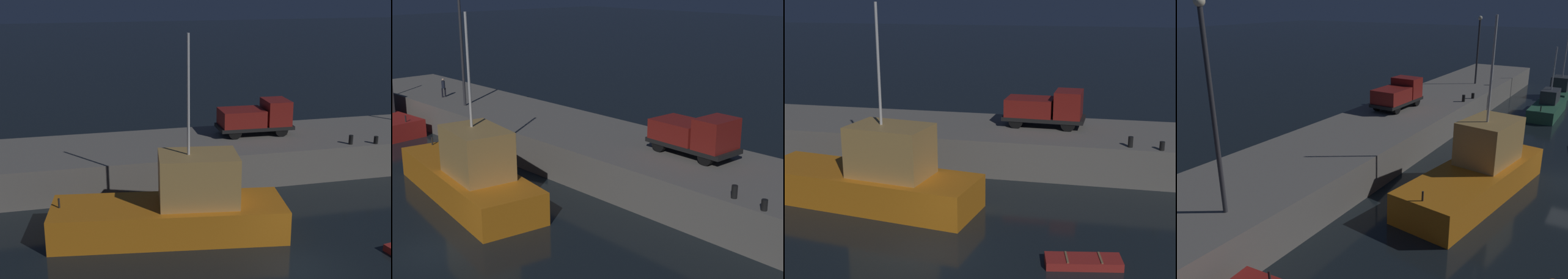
{
  "view_description": "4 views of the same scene",
  "coord_description": "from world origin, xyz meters",
  "views": [
    {
      "loc": [
        -10.06,
        -21.06,
        12.63
      ],
      "look_at": [
        -0.91,
        14.87,
        2.1
      ],
      "focal_mm": 51.58,
      "sensor_mm": 36.0,
      "label": 1
    },
    {
      "loc": [
        21.54,
        -10.62,
        11.93
      ],
      "look_at": [
        -3.07,
        12.41,
        2.28
      ],
      "focal_mm": 52.22,
      "sensor_mm": 36.0,
      "label": 2
    },
    {
      "loc": [
        6.82,
        -20.42,
        10.76
      ],
      "look_at": [
        -0.42,
        11.99,
        1.85
      ],
      "focal_mm": 51.01,
      "sensor_mm": 36.0,
      "label": 3
    },
    {
      "loc": [
        -26.95,
        -1.97,
        11.02
      ],
      "look_at": [
        -3.18,
        13.01,
        1.56
      ],
      "focal_mm": 38.29,
      "sensor_mm": 36.0,
      "label": 4
    }
  ],
  "objects": [
    {
      "name": "pier_quay",
      "position": [
        0.0,
        13.82,
        1.14
      ],
      "size": [
        64.09,
        7.53,
        2.27
      ],
      "color": "gray",
      "rests_on": "ground"
    },
    {
      "name": "fishing_trawler_red",
      "position": [
        26.52,
        5.08,
        0.83
      ],
      "size": [
        7.77,
        2.95,
        7.79
      ],
      "color": "#2D6647",
      "rests_on": "ground"
    },
    {
      "name": "fishing_boat_blue",
      "position": [
        -4.47,
        4.83,
        1.45
      ],
      "size": [
        12.21,
        5.33,
        10.27
      ],
      "color": "orange",
      "rests_on": "ground"
    },
    {
      "name": "fishing_boat_orange",
      "position": [
        16.69,
        4.78,
        0.84
      ],
      "size": [
        7.6,
        2.44,
        6.67
      ],
      "color": "#2D6647",
      "rests_on": "ground"
    },
    {
      "name": "lamp_post_west",
      "position": [
        -16.7,
        12.03,
        7.43
      ],
      "size": [
        0.44,
        0.44,
        8.93
      ],
      "color": "#38383D",
      "rests_on": "pier_quay"
    },
    {
      "name": "lamp_post_east",
      "position": [
        17.35,
        12.61,
        6.5
      ],
      "size": [
        0.44,
        0.44,
        7.15
      ],
      "color": "#38383D",
      "rests_on": "pier_quay"
    },
    {
      "name": "utility_truck",
      "position": [
        3.38,
        14.56,
        3.49
      ],
      "size": [
        5.25,
        2.43,
        2.4
      ],
      "color": "black",
      "rests_on": "pier_quay"
    },
    {
      "name": "bollard_west",
      "position": [
        8.52,
        10.66,
        2.58
      ],
      "size": [
        0.28,
        0.28,
        0.61
      ],
      "primitive_type": "cylinder",
      "color": "black",
      "rests_on": "pier_quay"
    },
    {
      "name": "bollard_central",
      "position": [
        10.19,
        10.38,
        2.52
      ],
      "size": [
        0.28,
        0.28,
        0.5
      ],
      "primitive_type": "cylinder",
      "color": "black",
      "rests_on": "pier_quay"
    },
    {
      "name": "bollard_east",
      "position": [
        17.49,
        10.91,
        2.52
      ],
      "size": [
        0.28,
        0.28,
        0.5
      ],
      "primitive_type": "cylinder",
      "color": "black",
      "rests_on": "pier_quay"
    }
  ]
}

